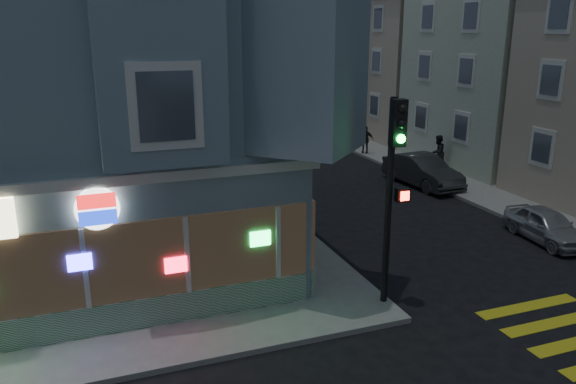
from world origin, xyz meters
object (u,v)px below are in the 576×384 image
parked_car_b (422,171)px  fire_hydrant (422,170)px  utility_pole (350,70)px  parked_car_a (547,225)px  street_tree_near (316,76)px  pedestrian_a (438,152)px  parked_car_d (285,121)px  street_tree_far (280,69)px  traffic_signal (394,169)px  pedestrian_b (366,140)px  parked_car_c (297,135)px

parked_car_b → fire_hydrant: 1.09m
utility_pole → parked_car_a: bearing=-94.0°
street_tree_near → pedestrian_a: street_tree_near is taller
street_tree_near → parked_car_d: street_tree_near is taller
utility_pole → fire_hydrant: 10.76m
street_tree_far → parked_car_a: bearing=-92.6°
pedestrian_a → traffic_signal: bearing=26.8°
street_tree_near → parked_car_b: street_tree_near is taller
pedestrian_a → parked_car_b: 3.12m
fire_hydrant → traffic_signal: bearing=-127.2°
utility_pole → fire_hydrant: size_ratio=12.43×
street_tree_near → utility_pole: bearing=-91.9°
parked_car_a → traffic_signal: 8.88m
fire_hydrant → pedestrian_b: bearing=90.0°
utility_pole → fire_hydrant: utility_pole is taller
utility_pole → parked_car_c: utility_pole is taller
parked_car_c → fire_hydrant: 10.81m
street_tree_near → pedestrian_a: size_ratio=2.90×
street_tree_near → street_tree_far: size_ratio=1.00×
street_tree_near → parked_car_c: size_ratio=1.21×
street_tree_far → pedestrian_b: street_tree_far is taller
parked_car_b → fire_hydrant: parked_car_b is taller
parked_car_b → traffic_signal: size_ratio=0.82×
street_tree_near → parked_car_a: size_ratio=1.50×
utility_pole → parked_car_a: 19.14m
utility_pole → parked_car_b: bearing=-96.9°
parked_car_b → fire_hydrant: (0.60, 0.88, -0.23)m
parked_car_d → parked_car_b: bearing=-85.1°
utility_pole → parked_car_a: utility_pole is taller
utility_pole → pedestrian_b: utility_pole is taller
parked_car_c → parked_car_d: bearing=75.5°
parked_car_a → utility_pole: bearing=91.8°
parked_car_d → fire_hydrant: size_ratio=7.13×
parked_car_c → fire_hydrant: (2.70, -10.47, -0.10)m
parked_car_a → parked_car_d: (-0.93, 24.60, 0.12)m
utility_pole → parked_car_c: bearing=169.8°
traffic_signal → parked_car_a: bearing=24.0°
parked_car_b → fire_hydrant: bearing=50.7°
utility_pole → street_tree_near: utility_pole is taller
parked_car_a → parked_car_b: 7.89m
pedestrian_a → pedestrian_b: 5.14m
utility_pole → parked_car_b: utility_pole is taller
pedestrian_a → parked_car_b: (-2.30, -2.08, -0.31)m
fire_hydrant → parked_car_b: bearing=-124.4°
pedestrian_b → pedestrian_a: bearing=131.8°
pedestrian_a → parked_car_d: 14.98m
street_tree_far → parked_car_d: street_tree_far is taller
utility_pole → street_tree_near: 6.06m
parked_car_b → parked_car_d: bearing=88.3°
parked_car_b → parked_car_c: (-2.10, 11.35, -0.12)m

